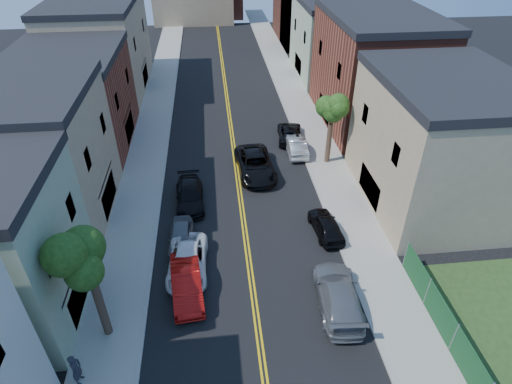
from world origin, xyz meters
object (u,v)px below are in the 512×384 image
object	(u,v)px
grey_car_left	(181,237)
dark_car_right_far	(290,133)
red_sedan	(187,283)
black_car_right	(326,225)
black_car_left	(190,195)
pedestrian_left	(76,369)
black_suv_lane	(255,164)
grey_car_right	(338,295)
white_pickup	(188,262)
silver_car_right	(296,145)

from	to	relation	value
grey_car_left	dark_car_right_far	distance (m)	17.04
red_sedan	black_car_right	xyz separation A→B (m)	(9.30, 4.37, -0.10)
dark_car_right_far	black_car_left	bearing A→B (deg)	51.61
pedestrian_left	black_car_right	bearing A→B (deg)	-49.51
black_car_left	black_car_right	bearing A→B (deg)	-28.36
black_suv_lane	pedestrian_left	xyz separation A→B (m)	(-10.27, -17.62, 0.22)
dark_car_right_far	black_suv_lane	size ratio (longest dim) A/B	0.78
black_car_left	grey_car_right	bearing A→B (deg)	-54.23
grey_car_left	black_suv_lane	bearing A→B (deg)	56.41
grey_car_left	grey_car_right	size ratio (longest dim) A/B	0.70
grey_car_left	pedestrian_left	bearing A→B (deg)	-113.87
white_pickup	grey_car_left	distance (m)	2.48
black_car_right	dark_car_right_far	size ratio (longest dim) A/B	0.84
red_sedan	black_car_right	size ratio (longest dim) A/B	1.18
black_car_right	silver_car_right	distance (m)	11.25
white_pickup	grey_car_right	size ratio (longest dim) A/B	0.91
black_car_left	black_car_right	distance (m)	10.33
silver_car_right	dark_car_right_far	world-z (taller)	silver_car_right
black_car_left	grey_car_right	distance (m)	13.62
white_pickup	black_suv_lane	distance (m)	11.98
white_pickup	black_suv_lane	xyz separation A→B (m)	(5.33, 10.73, 0.15)
red_sedan	grey_car_left	world-z (taller)	red_sedan
white_pickup	grey_car_right	distance (m)	9.19
white_pickup	dark_car_right_far	size ratio (longest dim) A/B	1.06
grey_car_left	silver_car_right	distance (m)	15.03
silver_car_right	black_suv_lane	xyz separation A→B (m)	(-3.97, -3.09, 0.12)
white_pickup	black_car_left	world-z (taller)	black_car_left
red_sedan	grey_car_right	xyz separation A→B (m)	(8.44, -1.82, 0.03)
grey_car_right	silver_car_right	size ratio (longest dim) A/B	1.25
grey_car_right	black_suv_lane	world-z (taller)	black_suv_lane
black_car_right	black_car_left	bearing A→B (deg)	-31.27
red_sedan	black_suv_lane	xyz separation A→B (m)	(5.33, 12.53, 0.07)
red_sedan	dark_car_right_far	xyz separation A→B (m)	(9.24, 18.20, -0.12)
silver_car_right	pedestrian_left	xyz separation A→B (m)	(-14.24, -20.72, 0.33)
white_pickup	silver_car_right	size ratio (longest dim) A/B	1.13
silver_car_right	pedestrian_left	distance (m)	25.14
white_pickup	grey_car_right	world-z (taller)	grey_car_right
black_car_right	silver_car_right	bearing A→B (deg)	-95.46
red_sedan	grey_car_right	distance (m)	8.64
black_car_right	silver_car_right	size ratio (longest dim) A/B	0.90
silver_car_right	dark_car_right_far	bearing A→B (deg)	-89.38
white_pickup	dark_car_right_far	world-z (taller)	white_pickup
white_pickup	dark_car_right_far	bearing A→B (deg)	62.67
black_suv_lane	red_sedan	bearing A→B (deg)	-116.90
grey_car_left	black_suv_lane	xyz separation A→B (m)	(5.84, 8.30, 0.18)
dark_car_right_far	pedestrian_left	distance (m)	27.28
dark_car_right_far	white_pickup	bearing A→B (deg)	66.91
silver_car_right	pedestrian_left	bearing A→B (deg)	54.83
black_car_right	pedestrian_left	xyz separation A→B (m)	(-14.24, -9.46, 0.39)
white_pickup	pedestrian_left	distance (m)	8.49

